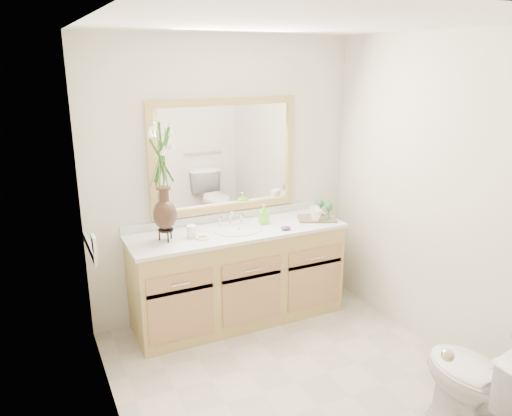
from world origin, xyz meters
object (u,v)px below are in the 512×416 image
toilet (479,385)px  tumbler (192,232)px  soap_bottle (264,215)px  tray (317,218)px  flower_vase (162,165)px

toilet → tumbler: (-1.11, 1.91, 0.51)m
tumbler → soap_bottle: 0.68m
tray → flower_vase: bearing=-157.7°
toilet → flower_vase: (-1.31, 1.94, 1.07)m
toilet → soap_bottle: 2.10m
soap_bottle → tumbler: bearing=-165.4°
toilet → flower_vase: bearing=-55.9°
toilet → soap_bottle: soap_bottle is taller
tumbler → soap_bottle: (0.68, 0.06, 0.03)m
flower_vase → soap_bottle: size_ratio=5.77×
flower_vase → tumbler: 0.59m
tumbler → tray: (1.16, -0.03, -0.04)m
flower_vase → toilet: bearing=-55.9°
tumbler → soap_bottle: size_ratio=0.65×
flower_vase → soap_bottle: (0.88, 0.04, -0.53)m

